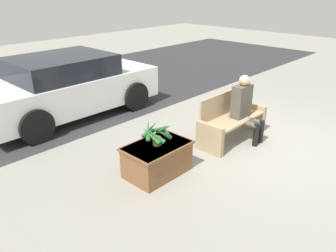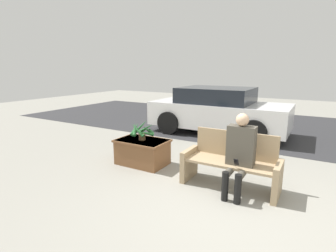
{
  "view_description": "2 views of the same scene",
  "coord_description": "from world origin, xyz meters",
  "px_view_note": "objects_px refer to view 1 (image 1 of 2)",
  "views": [
    {
      "loc": [
        -5.38,
        -2.52,
        2.85
      ],
      "look_at": [
        -1.57,
        1.1,
        0.56
      ],
      "focal_mm": 35.0,
      "sensor_mm": 36.0,
      "label": 1
    },
    {
      "loc": [
        0.91,
        -3.45,
        1.97
      ],
      "look_at": [
        -1.6,
        0.86,
        0.86
      ],
      "focal_mm": 28.0,
      "sensor_mm": 36.0,
      "label": 2
    }
  ],
  "objects_px": {
    "bench": "(230,119)",
    "person_seated": "(245,105)",
    "planter_box": "(157,158)",
    "potted_plant": "(157,133)",
    "parked_car": "(67,86)"
  },
  "relations": [
    {
      "from": "person_seated",
      "to": "planter_box",
      "type": "xyz_separation_m",
      "value": [
        -2.08,
        0.3,
        -0.43
      ]
    },
    {
      "from": "bench",
      "to": "planter_box",
      "type": "relative_size",
      "value": 1.51
    },
    {
      "from": "bench",
      "to": "parked_car",
      "type": "bearing_deg",
      "value": 112.98
    },
    {
      "from": "parked_car",
      "to": "bench",
      "type": "bearing_deg",
      "value": -67.02
    },
    {
      "from": "bench",
      "to": "potted_plant",
      "type": "height_order",
      "value": "potted_plant"
    },
    {
      "from": "planter_box",
      "to": "potted_plant",
      "type": "height_order",
      "value": "potted_plant"
    },
    {
      "from": "person_seated",
      "to": "planter_box",
      "type": "relative_size",
      "value": 1.23
    },
    {
      "from": "bench",
      "to": "parked_car",
      "type": "relative_size",
      "value": 0.39
    },
    {
      "from": "person_seated",
      "to": "parked_car",
      "type": "distance_m",
      "value": 4.01
    },
    {
      "from": "bench",
      "to": "planter_box",
      "type": "distance_m",
      "value": 1.92
    },
    {
      "from": "bench",
      "to": "person_seated",
      "type": "height_order",
      "value": "person_seated"
    },
    {
      "from": "planter_box",
      "to": "potted_plant",
      "type": "bearing_deg",
      "value": -22.27
    },
    {
      "from": "person_seated",
      "to": "parked_car",
      "type": "relative_size",
      "value": 0.32
    },
    {
      "from": "planter_box",
      "to": "bench",
      "type": "bearing_deg",
      "value": -3.46
    },
    {
      "from": "potted_plant",
      "to": "person_seated",
      "type": "bearing_deg",
      "value": -8.01
    }
  ]
}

